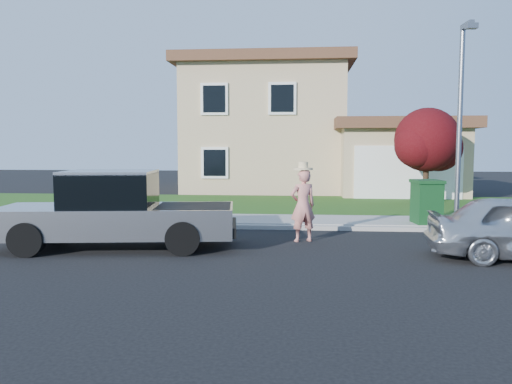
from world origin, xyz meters
TOP-DOWN VIEW (x-y plane):
  - ground at (0.00, 0.00)m, footprint 80.00×80.00m
  - curb at (1.00, 2.90)m, footprint 40.00×0.20m
  - sidewalk at (1.00, 4.00)m, footprint 40.00×2.00m
  - lawn at (1.00, 8.50)m, footprint 40.00×7.00m
  - house at (1.31, 16.38)m, footprint 14.00×11.30m
  - pickup_truck at (-2.32, -0.08)m, footprint 5.60×2.51m
  - woman at (1.92, 1.14)m, footprint 0.76×0.63m
  - ornamental_tree at (6.75, 8.75)m, footprint 2.72×2.46m
  - trash_bin at (5.44, 3.43)m, footprint 0.85×0.95m
  - street_lamp at (5.88, 2.08)m, footprint 0.28×0.69m

SIDE VIEW (x-z plane):
  - ground at x=0.00m, z-range 0.00..0.00m
  - lawn at x=1.00m, z-range 0.00..0.10m
  - curb at x=1.00m, z-range 0.00..0.12m
  - sidewalk at x=1.00m, z-range 0.00..0.15m
  - trash_bin at x=5.44m, z-range 0.16..1.40m
  - pickup_truck at x=-2.32m, z-range -0.06..1.72m
  - woman at x=1.92m, z-range -0.05..1.90m
  - ornamental_tree at x=6.75m, z-range 0.62..4.36m
  - street_lamp at x=5.88m, z-range 0.38..5.73m
  - house at x=1.31m, z-range -0.26..6.59m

